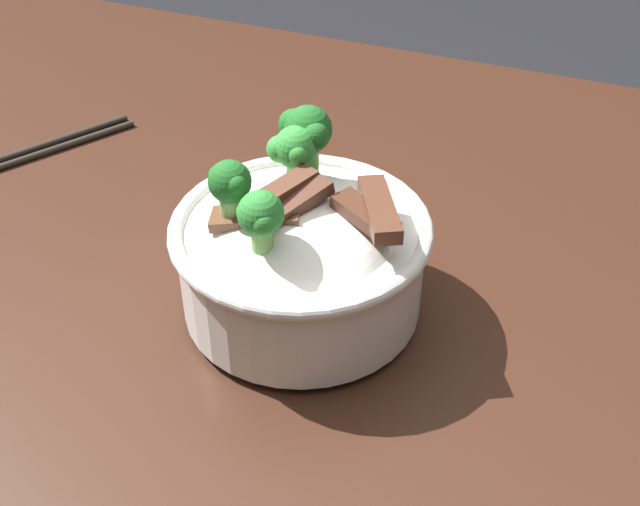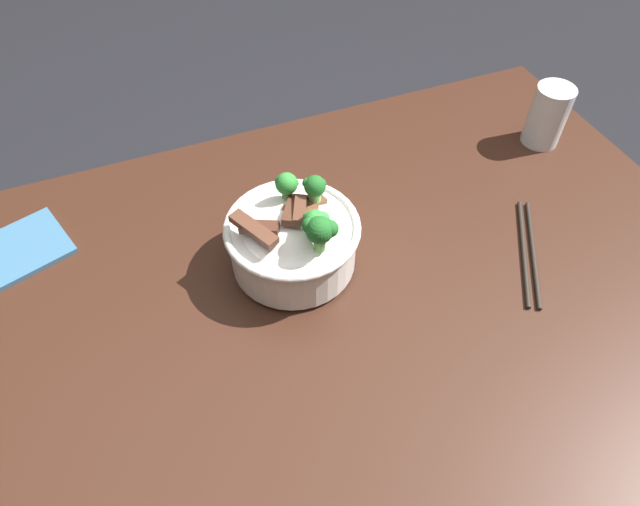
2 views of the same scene
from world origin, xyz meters
name	(u,v)px [view 2 (image 2 of 2)]	position (x,y,z in m)	size (l,w,h in m)	color
ground	(332,473)	(0.00, 0.00, 0.00)	(10.00, 10.00, 0.00)	black
dining_table	(338,336)	(0.00, 0.00, 0.67)	(1.25, 0.86, 0.79)	#381E14
rice_bowl	(293,237)	(-0.04, 0.08, 0.85)	(0.20, 0.20, 0.15)	white
drinking_glass	(546,119)	(0.50, 0.19, 0.84)	(0.07, 0.07, 0.12)	white
chopsticks_pair	(528,252)	(0.31, -0.04, 0.79)	(0.13, 0.20, 0.01)	#28231E
folded_napkin	(15,252)	(-0.45, 0.26, 0.79)	(0.16, 0.12, 0.01)	#386689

